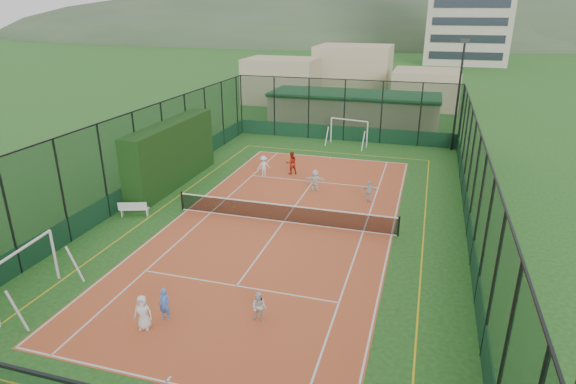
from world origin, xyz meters
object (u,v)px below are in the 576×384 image
(white_bench, at_px, (134,208))
(child_near_right, at_px, (259,307))
(clubhouse, at_px, (354,110))
(futsal_goal_near, at_px, (26,276))
(child_far_right, at_px, (369,191))
(coach, at_px, (291,163))
(child_near_left, at_px, (143,312))
(child_near_mid, at_px, (165,304))
(child_far_left, at_px, (264,166))
(child_far_back, at_px, (315,180))
(floodlight_ne, at_px, (458,97))
(futsal_goal_far, at_px, (349,133))

(white_bench, bearing_deg, child_near_right, -54.96)
(clubhouse, distance_m, futsal_goal_near, 32.32)
(white_bench, bearing_deg, child_far_right, 5.91)
(coach, bearing_deg, clubhouse, -130.37)
(child_near_left, distance_m, child_near_mid, 0.81)
(child_far_left, bearing_deg, clubhouse, -135.01)
(child_far_back, bearing_deg, floodlight_ne, -128.62)
(futsal_goal_far, relative_size, coach, 2.09)
(clubhouse, bearing_deg, white_bench, -108.37)
(floodlight_ne, relative_size, futsal_goal_far, 2.59)
(futsal_goal_near, height_order, child_near_right, futsal_goal_near)
(coach, bearing_deg, child_near_mid, 57.02)
(child_near_right, relative_size, child_far_back, 0.86)
(futsal_goal_far, xyz_separation_m, child_near_right, (0.98, -23.98, -0.45))
(floodlight_ne, bearing_deg, white_bench, -132.20)
(white_bench, relative_size, child_far_back, 1.14)
(child_near_left, xyz_separation_m, child_far_left, (-1.36, 16.38, 0.04))
(child_near_mid, xyz_separation_m, coach, (-0.16, 16.60, 0.16))
(child_near_left, distance_m, child_far_back, 14.90)
(floodlight_ne, distance_m, futsal_goal_near, 30.61)
(white_bench, height_order, child_near_left, child_near_left)
(child_far_left, xyz_separation_m, child_far_back, (3.86, -1.70, -0.02))
(child_far_left, bearing_deg, coach, 176.02)
(clubhouse, relative_size, child_near_mid, 12.52)
(floodlight_ne, xyz_separation_m, child_far_left, (-11.98, -10.01, -3.44))
(child_near_left, height_order, coach, coach)
(floodlight_ne, distance_m, child_far_right, 13.94)
(futsal_goal_near, relative_size, child_near_right, 2.96)
(child_near_mid, bearing_deg, child_far_right, 66.28)
(floodlight_ne, xyz_separation_m, clubhouse, (-8.60, 5.40, -2.55))
(floodlight_ne, relative_size, coach, 5.41)
(child_near_left, bearing_deg, child_far_left, 82.10)
(clubhouse, relative_size, coach, 9.97)
(floodlight_ne, distance_m, futsal_goal_far, 8.57)
(white_bench, height_order, child_far_left, child_far_left)
(clubhouse, relative_size, white_bench, 10.10)
(floodlight_ne, xyz_separation_m, futsal_goal_far, (-7.94, -0.91, -3.10))
(child_far_right, relative_size, child_far_back, 0.96)
(white_bench, bearing_deg, clubhouse, 52.45)
(child_far_right, distance_m, coach, 6.61)
(white_bench, bearing_deg, coach, 36.80)
(white_bench, xyz_separation_m, child_near_right, (9.43, -6.80, 0.15))
(futsal_goal_far, height_order, child_far_right, futsal_goal_far)
(futsal_goal_near, relative_size, child_far_right, 2.64)
(child_near_mid, distance_m, child_far_back, 14.16)
(white_bench, bearing_deg, child_near_mid, -70.01)
(white_bench, relative_size, futsal_goal_near, 0.45)
(child_far_right, distance_m, child_far_back, 3.50)
(child_far_back, bearing_deg, child_near_left, 76.46)
(child_near_left, bearing_deg, futsal_goal_far, 71.36)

